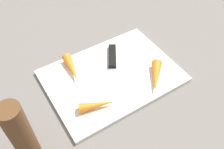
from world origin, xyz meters
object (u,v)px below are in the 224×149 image
cutting_board (112,76)px  carrot_medium (72,68)px  carrot_shortest (97,105)px  carrot_longest (156,76)px  knife (112,59)px  pepper_grinder (21,134)px

cutting_board → carrot_medium: 0.11m
carrot_shortest → carrot_longest: carrot_longest is taller
knife → carrot_shortest: size_ratio=1.94×
carrot_medium → pepper_grinder: (0.18, 0.16, 0.06)m
pepper_grinder → carrot_shortest: bearing=-174.0°
knife → pepper_grinder: bearing=-33.6°
knife → pepper_grinder: 0.34m
cutting_board → knife: bearing=-123.3°
knife → carrot_longest: 0.14m
carrot_medium → cutting_board: bearing=60.0°
knife → pepper_grinder: pepper_grinder is taller
carrot_shortest → pepper_grinder: size_ratio=0.53×
carrot_longest → pepper_grinder: 0.37m
carrot_medium → pepper_grinder: 0.25m
knife → carrot_longest: (-0.06, 0.13, 0.01)m
cutting_board → carrot_medium: bearing=-38.3°
carrot_shortest → carrot_longest: size_ratio=0.91×
carrot_longest → pepper_grinder: pepper_grinder is taller
knife → cutting_board: bearing=-1.7°
carrot_shortest → pepper_grinder: pepper_grinder is taller
carrot_shortest → carrot_medium: carrot_medium is taller
carrot_longest → carrot_medium: bearing=-88.4°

